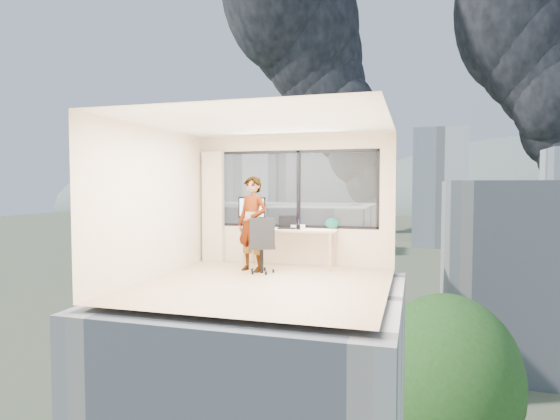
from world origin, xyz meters
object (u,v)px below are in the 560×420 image
at_px(chair, 262,245).
at_px(person, 252,224).
at_px(game_console, 298,226).
at_px(handbag, 332,223).
at_px(monitor, 252,212).
at_px(desk, 289,248).
at_px(laptop, 287,223).

xyz_separation_m(chair, person, (-0.23, 0.14, 0.36)).
height_order(game_console, handbag, handbag).
distance_m(person, monitor, 0.77).
bearing_deg(monitor, chair, -49.26).
relative_size(person, handbag, 6.40).
bearing_deg(person, chair, -11.07).
relative_size(chair, game_console, 3.76).
bearing_deg(desk, game_console, 57.15).
bearing_deg(chair, person, 126.82).
height_order(game_console, laptop, laptop).
height_order(person, monitor, person).
xyz_separation_m(desk, monitor, (-0.80, 0.07, 0.69)).
distance_m(laptop, handbag, 0.89).
bearing_deg(monitor, laptop, 6.05).
relative_size(person, game_console, 6.37).
distance_m(desk, person, 0.98).
height_order(desk, laptop, laptop).
xyz_separation_m(monitor, laptop, (0.74, -0.06, -0.20)).
bearing_deg(handbag, monitor, 172.55).
bearing_deg(monitor, handbag, 16.82).
bearing_deg(handbag, desk, -176.70).
bearing_deg(person, laptop, 73.48).
relative_size(person, laptop, 4.73).
height_order(monitor, game_console, monitor).
bearing_deg(game_console, desk, -132.10).
distance_m(game_console, laptop, 0.27).
bearing_deg(laptop, handbag, 7.57).
relative_size(desk, monitor, 2.88).
relative_size(chair, handbag, 3.78).
xyz_separation_m(chair, laptop, (0.26, 0.78, 0.34)).
bearing_deg(game_console, handbag, -5.72).
height_order(desk, monitor, monitor).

